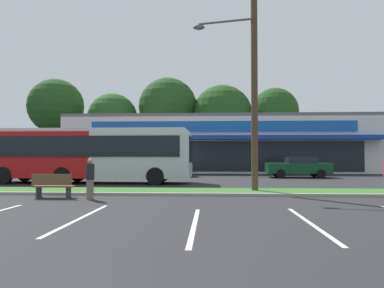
# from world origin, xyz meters

# --- Properties ---
(grass_median) EXTENTS (56.00, 2.20, 0.12)m
(grass_median) POSITION_xyz_m (0.00, 14.00, 0.06)
(grass_median) COLOR #386B28
(grass_median) RESTS_ON ground_plane
(curb_lip) EXTENTS (56.00, 0.24, 0.12)m
(curb_lip) POSITION_xyz_m (0.00, 12.78, 0.06)
(curb_lip) COLOR #99968C
(curb_lip) RESTS_ON ground_plane
(parking_stripe_1) EXTENTS (0.12, 4.80, 0.01)m
(parking_stripe_1) POSITION_xyz_m (-1.69, 7.34, 0.00)
(parking_stripe_1) COLOR silver
(parking_stripe_1) RESTS_ON ground_plane
(parking_stripe_2) EXTENTS (0.12, 4.80, 0.01)m
(parking_stripe_2) POSITION_xyz_m (1.43, 6.64, 0.00)
(parking_stripe_2) COLOR silver
(parking_stripe_2) RESTS_ON ground_plane
(parking_stripe_3) EXTENTS (0.12, 4.80, 0.01)m
(parking_stripe_3) POSITION_xyz_m (4.33, 6.95, 0.00)
(parking_stripe_3) COLOR silver
(parking_stripe_3) RESTS_ON ground_plane
(storefront_building) EXTENTS (29.56, 14.10, 5.46)m
(storefront_building) POSITION_xyz_m (2.85, 36.38, 2.73)
(storefront_building) COLOR silver
(storefront_building) RESTS_ON ground_plane
(tree_far_left) EXTENTS (7.33, 7.33, 11.83)m
(tree_far_left) POSITION_xyz_m (-18.91, 44.99, 8.15)
(tree_far_left) COLOR #473323
(tree_far_left) RESTS_ON ground_plane
(tree_left) EXTENTS (6.56, 6.56, 9.79)m
(tree_left) POSITION_xyz_m (-11.16, 44.84, 6.49)
(tree_left) COLOR #473323
(tree_left) RESTS_ON ground_plane
(tree_mid_left) EXTENTS (7.75, 7.75, 11.92)m
(tree_mid_left) POSITION_xyz_m (-3.88, 45.50, 8.03)
(tree_mid_left) COLOR #473323
(tree_mid_left) RESTS_ON ground_plane
(tree_mid) EXTENTS (7.96, 7.96, 10.85)m
(tree_mid) POSITION_xyz_m (3.34, 45.36, 6.86)
(tree_mid) COLOR #473323
(tree_mid) RESTS_ON ground_plane
(tree_mid_right) EXTENTS (6.08, 6.08, 10.33)m
(tree_mid_right) POSITION_xyz_m (10.14, 44.94, 7.27)
(tree_mid_right) COLOR #473323
(tree_mid_right) RESTS_ON ground_plane
(utility_pole) EXTENTS (3.15, 2.37, 10.99)m
(utility_pole) POSITION_xyz_m (3.69, 14.13, 5.85)
(utility_pole) COLOR #4C3826
(utility_pole) RESTS_ON ground_plane
(city_bus) EXTENTS (12.70, 2.81, 3.25)m
(city_bus) POSITION_xyz_m (-5.66, 19.09, 1.77)
(city_bus) COLOR #B71414
(city_bus) RESTS_ON ground_plane
(bus_stop_bench) EXTENTS (1.60, 0.45, 0.95)m
(bus_stop_bench) POSITION_xyz_m (-4.45, 11.81, 0.50)
(bus_stop_bench) COLOR brown
(bus_stop_bench) RESTS_ON ground_plane
(car_0) EXTENTS (4.66, 1.91, 1.49)m
(car_0) POSITION_xyz_m (-2.00, 25.67, 0.77)
(car_0) COLOR #B7B7BC
(car_0) RESTS_ON ground_plane
(car_1) EXTENTS (4.59, 2.01, 1.53)m
(car_1) POSITION_xyz_m (8.35, 25.00, 0.79)
(car_1) COLOR #0C3F1E
(car_1) RESTS_ON ground_plane
(pedestrian_by_pole) EXTENTS (0.32, 0.32, 1.57)m
(pedestrian_by_pole) POSITION_xyz_m (-2.78, 11.34, 0.79)
(pedestrian_by_pole) COLOR #726651
(pedestrian_by_pole) RESTS_ON ground_plane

